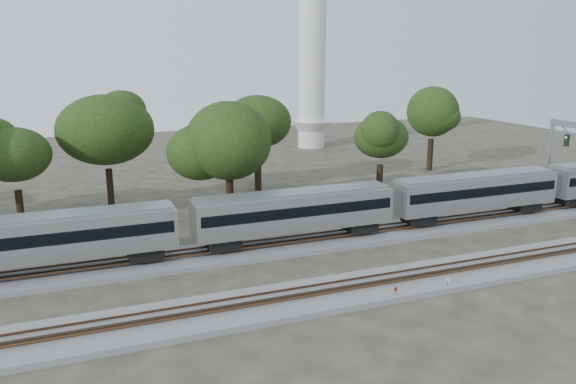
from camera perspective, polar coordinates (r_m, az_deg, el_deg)
name	(u,v)px	position (r m, az deg, el deg)	size (l,w,h in m)	color
ground	(289,278)	(40.46, 0.12, -8.68)	(160.00, 160.00, 0.00)	#383328
track_far	(262,248)	(45.64, -2.65, -5.73)	(160.00, 5.00, 0.73)	slate
track_near	(312,297)	(36.99, 2.43, -10.61)	(160.00, 5.00, 0.73)	slate
train	(392,200)	(49.75, 10.54, -0.77)	(105.30, 3.00, 4.43)	#B6B9BE
switch_stand_red	(396,292)	(37.46, 10.87, -9.93)	(0.28, 0.09, 0.89)	#512D19
switch_stand_white	(447,283)	(39.66, 15.89, -8.87)	(0.27, 0.12, 0.87)	#512D19
switch_lever	(416,293)	(38.66, 12.87, -9.94)	(0.50, 0.30, 0.30)	#512D19
tree_2	(14,155)	(54.40, -26.09, 3.40)	(7.07, 7.07, 9.97)	black
tree_3	(106,130)	(57.06, -18.04, 6.01)	(8.49, 8.49, 11.97)	black
tree_4	(229,141)	(52.35, -6.05, 5.19)	(7.79, 7.79, 10.99)	black
tree_5	(257,122)	(63.94, -3.14, 7.12)	(8.11, 8.11, 11.43)	black
tree_6	(381,137)	(62.05, 9.44, 5.50)	(6.76, 6.76, 9.53)	black
tree_7	(433,112)	(77.62, 14.49, 7.90)	(8.08, 8.08, 11.39)	black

